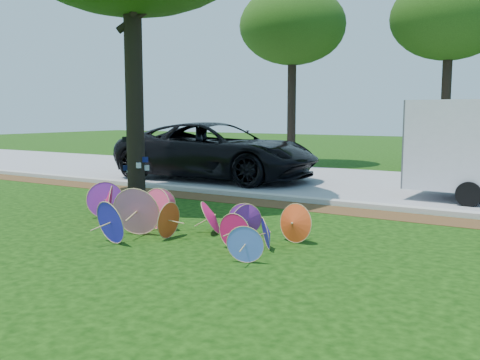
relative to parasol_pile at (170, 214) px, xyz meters
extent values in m
plane|color=black|center=(0.20, -0.67, -0.37)|extent=(90.00, 90.00, 0.00)
cube|color=#472D16|center=(0.20, 3.83, -0.36)|extent=(90.00, 1.00, 0.01)
cube|color=#B7B5AD|center=(0.20, 4.53, -0.31)|extent=(90.00, 0.30, 0.12)
cube|color=gray|center=(0.20, 8.68, -0.36)|extent=(90.00, 8.00, 0.01)
cylinder|color=black|center=(-2.99, 2.37, 2.46)|extent=(0.44, 0.44, 5.66)
cone|color=purple|center=(1.29, 0.53, -0.06)|extent=(0.64, 0.44, 0.62)
cone|color=#FF4476|center=(-0.86, 0.69, -0.01)|extent=(0.67, 0.55, 0.71)
cone|color=#281FC7|center=(-0.32, -1.13, 0.02)|extent=(0.80, 0.41, 0.77)
cone|color=purple|center=(1.31, 0.51, -0.06)|extent=(0.42, 0.67, 0.62)
cone|color=#D84416|center=(0.19, -0.34, -0.04)|extent=(0.18, 0.67, 0.66)
cone|color=#C9104C|center=(1.67, -0.38, -0.06)|extent=(0.62, 0.14, 0.62)
cone|color=#C9104C|center=(-1.76, 0.15, 0.01)|extent=(0.64, 0.71, 0.76)
cone|color=#FF4476|center=(-0.44, 0.21, 0.03)|extent=(0.81, 0.30, 0.80)
cone|color=#281FC7|center=(2.10, -0.08, -0.09)|extent=(0.49, 0.54, 0.55)
cone|color=#D84416|center=(2.27, 0.53, -0.03)|extent=(0.71, 0.32, 0.69)
cone|color=purple|center=(-2.16, 0.48, 0.02)|extent=(0.71, 0.74, 0.79)
cone|color=#C9104C|center=(0.66, 0.42, -0.03)|extent=(0.68, 0.80, 0.64)
cone|color=pink|center=(-0.42, -0.41, 0.09)|extent=(0.95, 0.56, 0.91)
cone|color=#5C79FF|center=(2.20, -0.95, -0.08)|extent=(0.60, 0.30, 0.58)
imported|color=black|center=(-3.83, 7.20, 0.58)|extent=(6.99, 3.49, 1.90)
cube|color=silver|center=(4.30, 6.96, 1.05)|extent=(3.30, 2.19, 2.84)
cylinder|color=black|center=(-3.85, 12.88, 2.13)|extent=(0.36, 0.36, 5.00)
ellipsoid|color=#1C3C0D|center=(-3.85, 12.88, 5.43)|extent=(4.40, 4.40, 3.20)
cylinder|color=black|center=(2.07, 14.16, 2.13)|extent=(0.36, 0.36, 5.00)
ellipsoid|color=#1C3C0D|center=(2.07, 14.16, 5.43)|extent=(4.40, 4.40, 3.20)
camera|label=1|loc=(6.18, -7.58, 1.84)|focal=40.00mm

